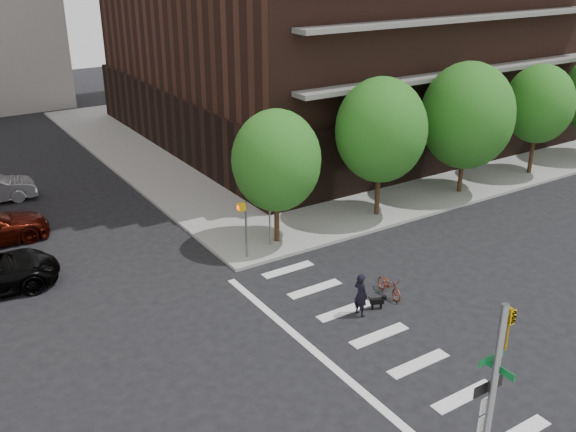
{
  "coord_description": "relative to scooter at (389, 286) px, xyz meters",
  "views": [
    {
      "loc": [
        -10.24,
        -14.51,
        12.78
      ],
      "look_at": [
        3.0,
        6.0,
        2.5
      ],
      "focal_mm": 40.0,
      "sensor_mm": 36.0,
      "label": 1
    }
  ],
  "objects": [
    {
      "name": "ground",
      "position": [
        -5.2,
        -2.01,
        -0.43
      ],
      "size": [
        120.0,
        120.0,
        0.0
      ],
      "primitive_type": "plane",
      "color": "black",
      "rests_on": "ground"
    },
    {
      "name": "sidewalk_ne",
      "position": [
        15.3,
        21.49,
        -0.35
      ],
      "size": [
        39.0,
        33.0,
        0.15
      ],
      "primitive_type": "cube",
      "color": "gray",
      "rests_on": "ground"
    },
    {
      "name": "crosswalk",
      "position": [
        -2.99,
        -2.01,
        -0.42
      ],
      "size": [
        3.85,
        13.0,
        0.01
      ],
      "color": "silver",
      "rests_on": "ground"
    },
    {
      "name": "tree_a",
      "position": [
        -1.2,
        6.49,
        3.62
      ],
      "size": [
        4.0,
        4.0,
        5.9
      ],
      "color": "#301E11",
      "rests_on": "sidewalk_ne"
    },
    {
      "name": "tree_b",
      "position": [
        4.8,
        6.49,
        4.12
      ],
      "size": [
        4.5,
        4.5,
        6.65
      ],
      "color": "#301E11",
      "rests_on": "sidewalk_ne"
    },
    {
      "name": "tree_c",
      "position": [
        10.8,
        6.49,
        4.02
      ],
      "size": [
        5.0,
        5.0,
        6.8
      ],
      "color": "#301E11",
      "rests_on": "sidewalk_ne"
    },
    {
      "name": "tree_d",
      "position": [
        16.8,
        6.49,
        3.92
      ],
      "size": [
        4.0,
        4.0,
        6.2
      ],
      "color": "#301E11",
      "rests_on": "sidewalk_ne"
    },
    {
      "name": "pedestrian_signal",
      "position": [
        -2.88,
        5.91,
        1.43
      ],
      "size": [
        2.18,
        0.67,
        2.6
      ],
      "color": "slate",
      "rests_on": "sidewalk_ne"
    },
    {
      "name": "scooter",
      "position": [
        0.0,
        0.0,
        0.0
      ],
      "size": [
        0.79,
        1.68,
        0.85
      ],
      "primitive_type": "imported",
      "rotation": [
        0.0,
        0.0,
        -0.14
      ],
      "color": "brown",
      "rests_on": "ground"
    },
    {
      "name": "dog_walker",
      "position": [
        -1.91,
        -0.54,
        0.43
      ],
      "size": [
        0.66,
        0.47,
        1.72
      ],
      "primitive_type": "imported",
      "rotation": [
        0.0,
        0.0,
        1.67
      ],
      "color": "black",
      "rests_on": "ground"
    },
    {
      "name": "dog",
      "position": [
        -1.06,
        -0.56,
        -0.09
      ],
      "size": [
        0.63,
        0.39,
        0.53
      ],
      "rotation": [
        0.0,
        0.0,
        -0.42
      ],
      "color": "black",
      "rests_on": "ground"
    }
  ]
}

